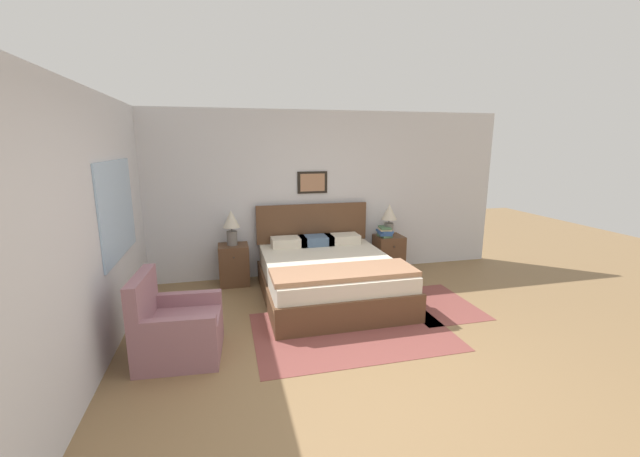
{
  "coord_description": "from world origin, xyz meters",
  "views": [
    {
      "loc": [
        -1.12,
        -3.04,
        2.09
      ],
      "look_at": [
        0.05,
        1.66,
        1.04
      ],
      "focal_mm": 22.0,
      "sensor_mm": 36.0,
      "label": 1
    }
  ],
  "objects_px": {
    "nightstand_by_door": "(389,254)",
    "bed": "(329,275)",
    "table_lamp_near_window": "(231,223)",
    "table_lamp_by_door": "(389,216)",
    "armchair": "(175,330)",
    "nightstand_near_window": "(234,265)"
  },
  "relations": [
    {
      "from": "armchair",
      "to": "nightstand_near_window",
      "type": "bearing_deg",
      "value": 166.36
    },
    {
      "from": "table_lamp_near_window",
      "to": "table_lamp_by_door",
      "type": "relative_size",
      "value": 1.0
    },
    {
      "from": "table_lamp_near_window",
      "to": "nightstand_near_window",
      "type": "bearing_deg",
      "value": 11.32
    },
    {
      "from": "nightstand_by_door",
      "to": "table_lamp_by_door",
      "type": "distance_m",
      "value": 0.63
    },
    {
      "from": "armchair",
      "to": "table_lamp_by_door",
      "type": "bearing_deg",
      "value": 126.39
    },
    {
      "from": "table_lamp_by_door",
      "to": "bed",
      "type": "bearing_deg",
      "value": -146.13
    },
    {
      "from": "nightstand_by_door",
      "to": "bed",
      "type": "bearing_deg",
      "value": -146.42
    },
    {
      "from": "bed",
      "to": "armchair",
      "type": "relative_size",
      "value": 2.44
    },
    {
      "from": "table_lamp_by_door",
      "to": "table_lamp_near_window",
      "type": "bearing_deg",
      "value": 180.0
    },
    {
      "from": "bed",
      "to": "nightstand_near_window",
      "type": "distance_m",
      "value": 1.51
    },
    {
      "from": "bed",
      "to": "table_lamp_near_window",
      "type": "height_order",
      "value": "bed"
    },
    {
      "from": "nightstand_by_door",
      "to": "table_lamp_by_door",
      "type": "xyz_separation_m",
      "value": [
        -0.02,
        -0.0,
        0.63
      ]
    },
    {
      "from": "nightstand_near_window",
      "to": "table_lamp_near_window",
      "type": "height_order",
      "value": "table_lamp_near_window"
    },
    {
      "from": "table_lamp_near_window",
      "to": "table_lamp_by_door",
      "type": "height_order",
      "value": "same"
    },
    {
      "from": "bed",
      "to": "armchair",
      "type": "bearing_deg",
      "value": -148.74
    },
    {
      "from": "table_lamp_near_window",
      "to": "table_lamp_by_door",
      "type": "bearing_deg",
      "value": 0.0
    },
    {
      "from": "armchair",
      "to": "nightstand_by_door",
      "type": "xyz_separation_m",
      "value": [
        3.14,
        1.98,
        0.02
      ]
    },
    {
      "from": "armchair",
      "to": "table_lamp_by_door",
      "type": "relative_size",
      "value": 1.66
    },
    {
      "from": "armchair",
      "to": "nightstand_by_door",
      "type": "height_order",
      "value": "armchair"
    },
    {
      "from": "nightstand_near_window",
      "to": "bed",
      "type": "bearing_deg",
      "value": -33.58
    },
    {
      "from": "nightstand_near_window",
      "to": "table_lamp_by_door",
      "type": "distance_m",
      "value": 2.58
    },
    {
      "from": "bed",
      "to": "armchair",
      "type": "xyz_separation_m",
      "value": [
        -1.89,
        -1.15,
        -0.03
      ]
    }
  ]
}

